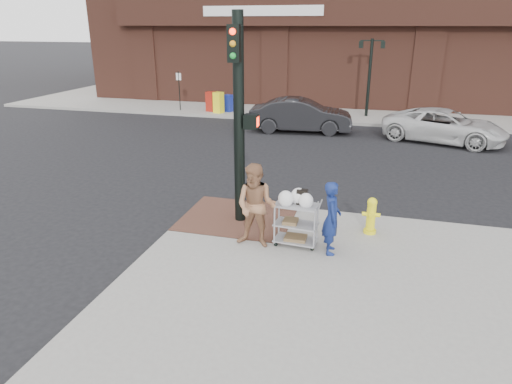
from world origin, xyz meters
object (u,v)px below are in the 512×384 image
(traffic_signal_pole, at_px, (239,115))
(sedan_dark, at_px, (301,115))
(minivan_white, at_px, (444,126))
(pedestrian_tan, at_px, (256,206))
(lamp_post, at_px, (370,69))
(utility_cart, at_px, (296,220))
(fire_hydrant, at_px, (371,215))
(woman_blue, at_px, (332,218))

(traffic_signal_pole, height_order, sedan_dark, traffic_signal_pole)
(traffic_signal_pole, relative_size, minivan_white, 0.98)
(pedestrian_tan, relative_size, minivan_white, 0.37)
(lamp_post, distance_m, utility_cart, 16.35)
(lamp_post, distance_m, sedan_dark, 5.34)
(minivan_white, bearing_deg, sedan_dark, 104.02)
(lamp_post, bearing_deg, traffic_signal_pole, -99.24)
(pedestrian_tan, height_order, fire_hydrant, pedestrian_tan)
(lamp_post, relative_size, sedan_dark, 0.84)
(lamp_post, height_order, woman_blue, lamp_post)
(pedestrian_tan, bearing_deg, lamp_post, 87.10)
(lamp_post, relative_size, minivan_white, 0.79)
(pedestrian_tan, height_order, sedan_dark, pedestrian_tan)
(lamp_post, xyz_separation_m, sedan_dark, (-2.89, -4.10, -1.83))
(utility_cart, bearing_deg, fire_hydrant, 33.83)
(minivan_white, bearing_deg, lamp_post, 55.13)
(minivan_white, bearing_deg, utility_cart, 177.17)
(woman_blue, height_order, utility_cart, woman_blue)
(sedan_dark, bearing_deg, utility_cart, -176.67)
(utility_cart, relative_size, fire_hydrant, 1.47)
(woman_blue, height_order, sedan_dark, woman_blue)
(traffic_signal_pole, bearing_deg, pedestrian_tan, -59.20)
(traffic_signal_pole, bearing_deg, lamp_post, 80.76)
(traffic_signal_pole, bearing_deg, fire_hydrant, 1.51)
(pedestrian_tan, bearing_deg, sedan_dark, 98.43)
(sedan_dark, xyz_separation_m, fire_hydrant, (3.61, -11.04, -0.18))
(utility_cart, bearing_deg, lamp_post, 86.90)
(lamp_post, relative_size, woman_blue, 2.46)
(traffic_signal_pole, xyz_separation_m, minivan_white, (5.94, 10.74, -2.12))
(pedestrian_tan, bearing_deg, woman_blue, 6.99)
(fire_hydrant, bearing_deg, utility_cart, -146.17)
(woman_blue, bearing_deg, fire_hydrant, -42.89)
(minivan_white, height_order, fire_hydrant, minivan_white)
(pedestrian_tan, xyz_separation_m, minivan_white, (5.19, 12.00, -0.40))
(lamp_post, bearing_deg, woman_blue, -90.30)
(lamp_post, bearing_deg, fire_hydrant, -87.26)
(woman_blue, height_order, fire_hydrant, woman_blue)
(traffic_signal_pole, relative_size, sedan_dark, 1.05)
(lamp_post, bearing_deg, pedestrian_tan, -95.99)
(woman_blue, relative_size, fire_hydrant, 1.81)
(lamp_post, xyz_separation_m, fire_hydrant, (0.72, -15.14, -2.01))
(sedan_dark, bearing_deg, woman_blue, -173.23)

